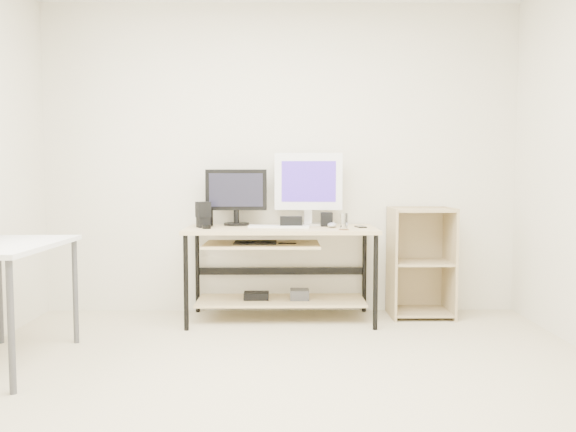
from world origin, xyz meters
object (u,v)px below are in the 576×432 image
(desk, at_px, (278,254))
(black_monitor, at_px, (236,193))
(white_imac, at_px, (308,184))
(audio_controller, at_px, (208,217))
(shelf_unit, at_px, (420,261))
(side_table, at_px, (3,256))

(desk, height_order, black_monitor, black_monitor)
(white_imac, distance_m, audio_controller, 0.87)
(audio_controller, bearing_deg, shelf_unit, 24.87)
(desk, distance_m, audio_controller, 0.64)
(desk, xyz_separation_m, audio_controller, (-0.57, 0.09, 0.28))
(desk, xyz_separation_m, white_imac, (0.25, 0.20, 0.56))
(side_table, height_order, shelf_unit, shelf_unit)
(shelf_unit, bearing_deg, white_imac, 177.61)
(black_monitor, bearing_deg, desk, -29.20)
(black_monitor, bearing_deg, audio_controller, -155.12)
(side_table, height_order, white_imac, white_imac)
(shelf_unit, height_order, black_monitor, black_monitor)
(shelf_unit, height_order, audio_controller, shelf_unit)
(shelf_unit, relative_size, audio_controller, 6.20)
(desk, xyz_separation_m, side_table, (-1.65, -1.06, 0.13))
(desk, relative_size, side_table, 1.50)
(side_table, bearing_deg, shelf_unit, 23.33)
(shelf_unit, bearing_deg, side_table, -156.67)
(audio_controller, bearing_deg, black_monitor, 47.28)
(desk, distance_m, white_imac, 0.64)
(black_monitor, relative_size, white_imac, 0.84)
(black_monitor, distance_m, audio_controller, 0.31)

